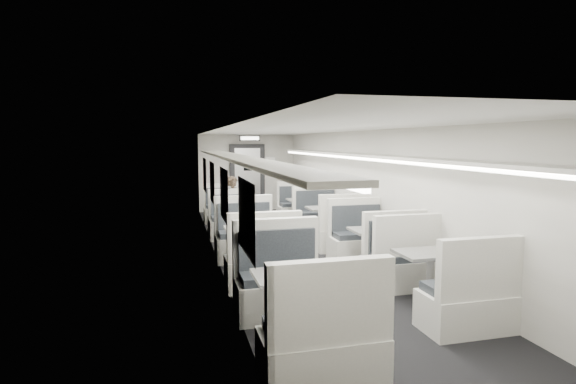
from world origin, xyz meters
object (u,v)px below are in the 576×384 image
booth_left_a (225,213)px  booth_right_d (430,278)px  booth_right_c (377,250)px  passenger (234,206)px  booth_left_b (237,228)px  booth_left_c (253,249)px  booth_right_a (303,212)px  exit_sign (250,138)px  booth_left_d (297,308)px  booth_right_b (328,224)px  vestibule_door (247,178)px

booth_left_a → booth_right_d: size_ratio=0.92×
booth_right_c → passenger: bearing=118.3°
booth_left_b → booth_left_c: bearing=-90.0°
booth_right_d → booth_right_a: bearing=90.0°
booth_right_a → booth_right_c: 4.36m
booth_left_c → exit_sign: exit_sign is taller
booth_left_d → booth_right_d: 2.10m
booth_right_b → vestibule_door: bearing=101.8°
booth_right_a → exit_sign: bearing=112.8°
passenger → booth_right_d: bearing=-78.7°
booth_right_c → passenger: passenger is taller
booth_left_a → booth_right_b: bearing=-48.1°
booth_right_c → passenger: 4.06m
booth_left_d → exit_sign: bearing=83.6°
passenger → exit_sign: 3.67m
booth_left_c → booth_left_d: (0.00, -2.78, 0.01)m
vestibule_door → passenger: bearing=-104.1°
booth_left_a → exit_sign: size_ratio=3.14×
booth_left_a → passenger: 1.18m
vestibule_door → booth_left_d: bearing=-96.0°
booth_right_d → passenger: size_ratio=1.53×
booth_left_c → booth_left_d: bearing=-90.0°
booth_right_d → exit_sign: 8.61m
booth_left_c → booth_right_c: size_ratio=1.04×
booth_left_b → vestibule_door: (1.00, 4.71, 0.67)m
booth_left_a → booth_right_c: (2.00, -4.68, 0.03)m
booth_right_c → booth_left_b: bearing=128.5°
booth_left_d → exit_sign: (1.00, 8.98, 1.88)m
booth_right_b → vestibule_door: 4.91m
vestibule_door → exit_sign: size_ratio=3.39×
booth_left_b → vestibule_door: 4.86m
passenger → exit_sign: size_ratio=2.24×
booth_left_a → booth_right_b: (2.00, -2.23, 0.04)m
booth_left_a → exit_sign: 2.99m
booth_left_d → vestibule_door: size_ratio=1.07×
booth_left_c → booth_right_d: (2.00, -2.13, -0.01)m
booth_right_b → passenger: 2.24m
booth_right_b → booth_left_a: bearing=131.9°
booth_right_b → passenger: (-1.92, 1.10, 0.31)m
booth_right_c → passenger: size_ratio=1.54×
booth_left_d → booth_left_b: bearing=90.0°
booth_left_a → booth_right_a: booth_right_a is taller
booth_left_d → booth_right_c: bearing=48.3°
booth_right_c → passenger: (-1.92, 3.56, 0.31)m
booth_left_a → booth_left_b: (0.00, -2.16, 0.02)m
booth_left_d → booth_right_d: bearing=17.8°
booth_right_b → booth_left_c: bearing=-136.1°
booth_left_d → booth_right_b: 5.11m
booth_left_a → exit_sign: exit_sign is taller
booth_right_c → exit_sign: 7.07m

